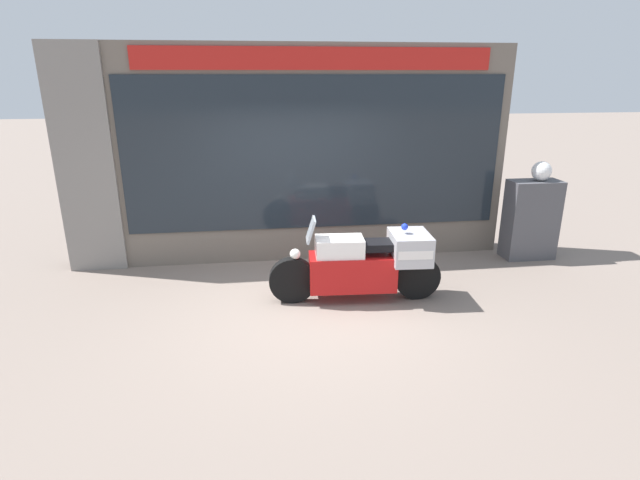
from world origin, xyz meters
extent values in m
plane|color=gray|center=(0.00, 0.00, 0.00)|extent=(60.00, 60.00, 0.00)
cube|color=#6B6056|center=(0.00, 2.00, 1.67)|extent=(6.90, 0.40, 3.33)
cube|color=gray|center=(-3.03, 2.03, 1.67)|extent=(0.84, 0.55, 3.33)
cube|color=#1E262D|center=(0.38, 1.79, 1.72)|extent=(5.83, 0.02, 2.33)
cube|color=red|center=(0.38, 1.78, 3.10)|extent=(5.25, 0.03, 0.32)
cube|color=slate|center=(0.34, 2.01, 0.28)|extent=(5.61, 0.30, 0.55)
cube|color=silver|center=(0.34, 2.15, 1.25)|extent=(5.61, 0.02, 1.44)
cube|color=beige|center=(0.34, 2.01, 1.97)|extent=(5.61, 0.30, 0.02)
cube|color=black|center=(-1.66, 2.01, 2.01)|extent=(0.18, 0.04, 0.05)
cube|color=maroon|center=(-0.32, 2.01, 2.01)|extent=(0.18, 0.04, 0.05)
cube|color=#195623|center=(1.01, 2.01, 2.01)|extent=(0.18, 0.04, 0.05)
cube|color=#C68E19|center=(2.34, 2.01, 2.01)|extent=(0.18, 0.04, 0.05)
cube|color=#2866B7|center=(-0.98, 1.94, 0.69)|extent=(0.19, 0.03, 0.27)
cube|color=orange|center=(1.67, 1.94, 0.69)|extent=(0.19, 0.03, 0.27)
cylinder|color=black|center=(-0.15, 0.23, 0.31)|extent=(0.62, 0.18, 0.62)
cylinder|color=black|center=(1.52, 0.13, 0.31)|extent=(0.62, 0.18, 0.62)
cube|color=#B71414|center=(0.64, 0.18, 0.40)|extent=(1.16, 0.50, 0.47)
cube|color=white|center=(0.47, 0.19, 0.75)|extent=(0.64, 0.43, 0.27)
cube|color=black|center=(0.90, 0.17, 0.77)|extent=(0.68, 0.37, 0.10)
cube|color=#B7B7BC|center=(1.39, 0.13, 0.73)|extent=(0.53, 0.66, 0.38)
cube|color=white|center=(1.39, 0.13, 0.73)|extent=(0.48, 0.67, 0.11)
cube|color=#B2BCC6|center=(0.10, 0.22, 1.00)|extent=(0.14, 0.31, 0.31)
sphere|color=white|center=(-0.11, 0.23, 0.67)|extent=(0.14, 0.14, 0.14)
sphere|color=blue|center=(1.31, 0.14, 1.01)|extent=(0.09, 0.09, 0.09)
cube|color=#4C4C51|center=(3.83, 1.41, 0.64)|extent=(0.81, 0.42, 1.28)
sphere|color=white|center=(3.89, 1.41, 1.44)|extent=(0.30, 0.30, 0.30)
camera|label=1|loc=(-0.60, -5.82, 2.91)|focal=28.00mm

